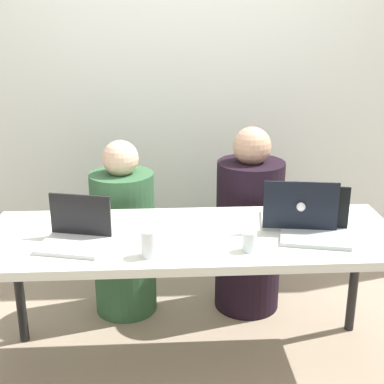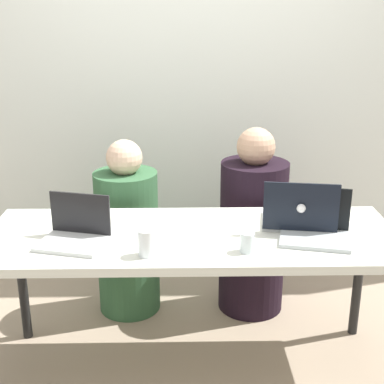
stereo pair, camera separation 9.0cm
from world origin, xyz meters
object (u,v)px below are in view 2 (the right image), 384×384
at_px(person_on_right, 253,231).
at_px(laptop_front_left, 75,233).
at_px(water_glass_right, 247,244).
at_px(laptop_front_right, 315,228).
at_px(water_glass_left, 147,245).
at_px(laptop_back_right, 299,217).
at_px(person_on_left, 128,237).

xyz_separation_m(person_on_right, laptop_front_left, (-0.88, -0.67, 0.29)).
xyz_separation_m(laptop_front_left, water_glass_right, (0.75, -0.11, -0.01)).
bearing_deg(water_glass_right, laptop_front_right, 23.65).
bearing_deg(water_glass_left, laptop_front_right, 12.76).
relative_size(person_on_right, laptop_back_right, 2.95).
height_order(laptop_front_left, laptop_front_right, laptop_front_right).
height_order(person_on_left, water_glass_left, person_on_left).
relative_size(person_on_left, person_on_right, 0.94).
relative_size(person_on_right, laptop_front_right, 3.17).
xyz_separation_m(laptop_back_right, water_glass_right, (-0.27, -0.26, -0.01)).
bearing_deg(person_on_right, person_on_left, 6.54).
distance_m(laptop_back_right, water_glass_left, 0.76).
height_order(person_on_right, laptop_front_left, person_on_right).
relative_size(person_on_left, water_glass_left, 8.95).
height_order(laptop_front_right, water_glass_right, laptop_front_right).
height_order(person_on_left, laptop_front_left, person_on_left).
height_order(laptop_back_right, water_glass_right, laptop_back_right).
bearing_deg(laptop_front_left, person_on_right, 51.59).
bearing_deg(water_glass_left, person_on_left, 101.61).
distance_m(person_on_left, person_on_right, 0.73).
bearing_deg(person_on_right, water_glass_left, 62.10).
bearing_deg(laptop_back_right, water_glass_left, 31.51).
bearing_deg(laptop_back_right, laptop_front_left, 17.28).
bearing_deg(water_glass_right, person_on_left, 126.92).
bearing_deg(person_on_right, laptop_front_left, 43.93).
relative_size(person_on_left, laptop_back_right, 2.78).
xyz_separation_m(water_glass_right, water_glass_left, (-0.42, -0.03, 0.01)).
relative_size(laptop_back_right, water_glass_left, 3.22).
distance_m(person_on_left, laptop_back_right, 1.06).
distance_m(laptop_front_left, laptop_back_right, 1.03).
bearing_deg(person_on_right, laptop_back_right, 111.59).
bearing_deg(laptop_front_left, laptop_back_right, 22.68).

